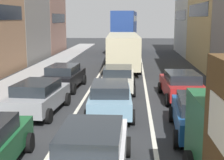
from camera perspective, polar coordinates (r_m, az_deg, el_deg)
The scene contains 12 objects.
sidewalk_left at distance 24.09m, azimuth -14.81°, elevation 0.09°, with size 2.60×64.00×0.14m, color #949494.
lane_stripe_left at distance 23.01m, azimuth -2.92°, elevation -0.21°, with size 0.16×60.00×0.01m, color silver.
lane_stripe_right at distance 22.87m, azimuth 5.58°, elevation -0.32°, with size 0.16×60.00×0.01m, color silver.
sedan_centre_lane_second at distance 9.17m, azimuth -3.49°, elevation -11.92°, with size 2.07×4.30×1.49m.
hatchback_centre_lane_third at distance 14.94m, azimuth -0.28°, elevation -3.00°, with size 2.23×4.38×1.49m.
sedan_left_lane_third at distance 15.55m, azimuth -12.45°, elevation -2.71°, with size 2.30×4.41×1.49m.
coupe_centre_lane_fourth at distance 19.73m, azimuth 1.05°, elevation 0.33°, with size 2.08×4.31×1.49m.
sedan_left_lane_fourth at distance 20.59m, azimuth -8.20°, elevation 0.65°, with size 2.27×4.40×1.49m.
sedan_right_lane_behind_truck at distance 12.80m, azimuth 14.75°, elevation -5.68°, with size 2.24×4.39×1.49m.
wagon_right_lane_far at distance 18.13m, azimuth 11.73°, elevation -0.81°, with size 2.22×4.38×1.49m.
bus_mid_queue_primary at distance 28.64m, azimuth 1.87°, elevation 5.46°, with size 3.13×10.60×2.90m.
bus_far_queue_secondary at distance 41.66m, azimuth 2.24°, elevation 8.52°, with size 3.11×10.59×5.06m.
Camera 1 is at (0.95, -2.45, 4.30)m, focal length 53.61 mm.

